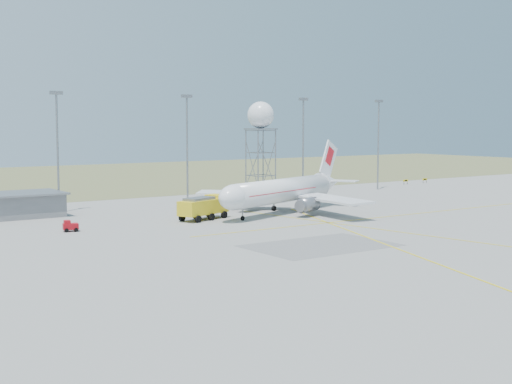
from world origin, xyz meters
TOP-DOWN VIEW (x-y plane):
  - grass_strip at (0.00, 140.00)m, footprint 400.00×120.00m
  - building_grey at (-45.00, 64.00)m, footprint 19.00×10.00m
  - mast_a at (-35.00, 66.00)m, footprint 2.20×0.50m
  - mast_b at (-10.00, 66.00)m, footprint 2.20×0.50m
  - mast_c at (18.00, 66.00)m, footprint 2.20×0.50m
  - mast_d at (40.00, 66.00)m, footprint 2.20×0.50m
  - taxi_sign_near at (55.60, 72.00)m, footprint 1.60×0.17m
  - taxi_sign_far at (62.60, 72.00)m, footprint 1.60×0.17m
  - airliner_main at (-4.12, 43.68)m, footprint 34.61×32.56m
  - radar_tower at (6.69, 65.56)m, footprint 5.38×5.38m
  - fire_truck at (-19.32, 44.13)m, footprint 9.74×6.15m
  - baggage_tug at (-41.21, 43.99)m, footprint 2.30×2.02m

SIDE VIEW (x-z plane):
  - grass_strip at x=0.00m, z-range 0.00..0.03m
  - baggage_tug at x=-41.21m, z-range -0.19..1.40m
  - taxi_sign_near at x=55.60m, z-range 0.29..1.49m
  - taxi_sign_far at x=62.60m, z-range 0.29..1.49m
  - fire_truck at x=-19.32m, z-range -0.07..3.63m
  - building_grey at x=-45.00m, z-range 0.02..3.92m
  - airliner_main at x=-4.12m, z-range -2.35..9.78m
  - radar_tower at x=6.69m, z-range 1.19..20.68m
  - mast_a at x=-35.00m, z-range 1.82..22.32m
  - mast_b at x=-10.00m, z-range 1.82..22.32m
  - mast_c at x=18.00m, z-range 1.82..22.32m
  - mast_d at x=40.00m, z-range 1.82..22.32m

